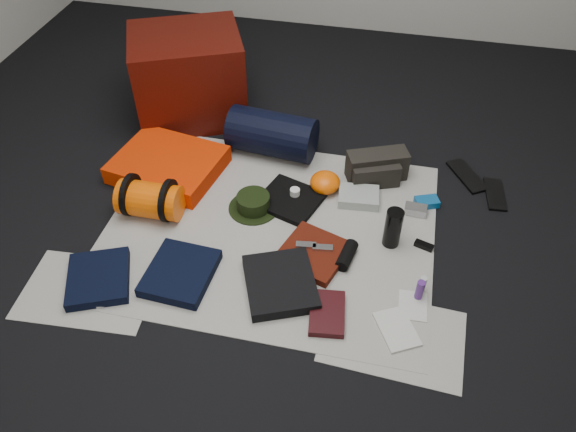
% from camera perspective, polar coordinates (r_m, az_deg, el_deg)
% --- Properties ---
extents(floor, '(4.50, 4.50, 0.02)m').
position_cam_1_polar(floor, '(2.79, -1.85, -1.46)').
color(floor, black).
rests_on(floor, ground).
extents(newspaper_mat, '(1.60, 1.30, 0.01)m').
position_cam_1_polar(newspaper_mat, '(2.78, -1.85, -1.28)').
color(newspaper_mat, beige).
rests_on(newspaper_mat, floor).
extents(newspaper_sheet_front_left, '(0.61, 0.44, 0.00)m').
position_cam_1_polar(newspaper_sheet_front_left, '(2.68, -19.60, -7.13)').
color(newspaper_sheet_front_left, beige).
rests_on(newspaper_sheet_front_left, floor).
extents(newspaper_sheet_front_right, '(0.60, 0.43, 0.00)m').
position_cam_1_polar(newspaper_sheet_front_right, '(2.42, 10.62, -11.94)').
color(newspaper_sheet_front_right, beige).
rests_on(newspaper_sheet_front_right, floor).
extents(red_cabinet, '(0.78, 0.73, 0.52)m').
position_cam_1_polar(red_cabinet, '(3.48, -10.04, 13.81)').
color(red_cabinet, '#440B05').
rests_on(red_cabinet, floor).
extents(sleeping_pad, '(0.61, 0.53, 0.10)m').
position_cam_1_polar(sleeping_pad, '(3.14, -12.07, 5.14)').
color(sleeping_pad, '#E92F02').
rests_on(sleeping_pad, newspaper_mat).
extents(stuff_sack, '(0.31, 0.19, 0.18)m').
position_cam_1_polar(stuff_sack, '(2.87, -13.83, 1.59)').
color(stuff_sack, '#F55704').
rests_on(stuff_sack, newspaper_mat).
extents(sack_strap_left, '(0.02, 0.22, 0.22)m').
position_cam_1_polar(sack_strap_left, '(2.90, -15.69, 2.11)').
color(sack_strap_left, black).
rests_on(sack_strap_left, newspaper_mat).
extents(sack_strap_right, '(0.02, 0.22, 0.22)m').
position_cam_1_polar(sack_strap_right, '(2.83, -12.04, 1.56)').
color(sack_strap_right, black).
rests_on(sack_strap_right, newspaper_mat).
extents(navy_duffel, '(0.50, 0.30, 0.25)m').
position_cam_1_polar(navy_duffel, '(3.16, -1.62, 8.34)').
color(navy_duffel, black).
rests_on(navy_duffel, newspaper_mat).
extents(boonie_brim, '(0.33, 0.33, 0.01)m').
position_cam_1_polar(boonie_brim, '(2.88, -3.51, 0.85)').
color(boonie_brim, black).
rests_on(boonie_brim, newspaper_mat).
extents(boonie_crown, '(0.17, 0.17, 0.08)m').
position_cam_1_polar(boonie_crown, '(2.86, -3.55, 1.45)').
color(boonie_crown, black).
rests_on(boonie_crown, boonie_brim).
extents(hiking_boot_left, '(0.27, 0.18, 0.13)m').
position_cam_1_polar(hiking_boot_left, '(3.01, 8.85, 4.14)').
color(hiking_boot_left, black).
rests_on(hiking_boot_left, newspaper_mat).
extents(hiking_boot_right, '(0.34, 0.23, 0.16)m').
position_cam_1_polar(hiking_boot_right, '(3.05, 9.03, 5.10)').
color(hiking_boot_right, black).
rests_on(hiking_boot_right, newspaper_mat).
extents(flip_flop_left, '(0.23, 0.29, 0.02)m').
position_cam_1_polar(flip_flop_left, '(3.22, 17.72, 3.90)').
color(flip_flop_left, black).
rests_on(flip_flop_left, floor).
extents(flip_flop_right, '(0.11, 0.25, 0.01)m').
position_cam_1_polar(flip_flop_right, '(3.15, 20.28, 2.08)').
color(flip_flop_right, black).
rests_on(flip_flop_right, floor).
extents(trousers_navy_a, '(0.36, 0.38, 0.05)m').
position_cam_1_polar(trousers_navy_a, '(2.67, -18.70, -6.01)').
color(trousers_navy_a, black).
rests_on(trousers_navy_a, newspaper_mat).
extents(trousers_navy_b, '(0.30, 0.34, 0.05)m').
position_cam_1_polar(trousers_navy_b, '(2.60, -10.89, -5.70)').
color(trousers_navy_b, black).
rests_on(trousers_navy_b, newspaper_mat).
extents(trousers_charcoal, '(0.41, 0.43, 0.05)m').
position_cam_1_polar(trousers_charcoal, '(2.51, -0.78, -6.85)').
color(trousers_charcoal, black).
rests_on(trousers_charcoal, newspaper_mat).
extents(black_tshirt, '(0.37, 0.36, 0.03)m').
position_cam_1_polar(black_tshirt, '(2.91, 0.19, 1.66)').
color(black_tshirt, black).
rests_on(black_tshirt, newspaper_mat).
extents(red_shirt, '(0.36, 0.36, 0.04)m').
position_cam_1_polar(red_shirt, '(2.64, 2.59, -3.79)').
color(red_shirt, '#4C1308').
rests_on(red_shirt, newspaper_mat).
extents(orange_stuff_sack, '(0.19, 0.19, 0.10)m').
position_cam_1_polar(orange_stuff_sack, '(2.96, 3.79, 3.42)').
color(orange_stuff_sack, '#F55704').
rests_on(orange_stuff_sack, newspaper_mat).
extents(first_aid_pouch, '(0.22, 0.17, 0.05)m').
position_cam_1_polar(first_aid_pouch, '(2.93, 7.18, 1.95)').
color(first_aid_pouch, '#929A92').
rests_on(first_aid_pouch, newspaper_mat).
extents(water_bottle, '(0.09, 0.09, 0.21)m').
position_cam_1_polar(water_bottle, '(2.68, 10.61, -1.20)').
color(water_bottle, black).
rests_on(water_bottle, newspaper_mat).
extents(speaker, '(0.09, 0.17, 0.06)m').
position_cam_1_polar(speaker, '(2.63, 5.99, -3.99)').
color(speaker, black).
rests_on(speaker, newspaper_mat).
extents(compact_camera, '(0.11, 0.07, 0.04)m').
position_cam_1_polar(compact_camera, '(2.91, 12.83, 0.61)').
color(compact_camera, '#AEAEB3').
rests_on(compact_camera, newspaper_mat).
extents(cyan_case, '(0.14, 0.11, 0.04)m').
position_cam_1_polar(cyan_case, '(2.97, 13.92, 1.39)').
color(cyan_case, '#0E5089').
rests_on(cyan_case, newspaper_mat).
extents(toiletry_purple, '(0.04, 0.04, 0.11)m').
position_cam_1_polar(toiletry_purple, '(2.52, 13.23, -7.34)').
color(toiletry_purple, '#512579').
rests_on(toiletry_purple, newspaper_mat).
extents(toiletry_clear, '(0.04, 0.04, 0.09)m').
position_cam_1_polar(toiletry_clear, '(2.55, 13.49, -6.81)').
color(toiletry_clear, '#B4B9B4').
rests_on(toiletry_clear, newspaper_mat).
extents(paperback_book, '(0.18, 0.25, 0.03)m').
position_cam_1_polar(paperback_book, '(2.43, 3.99, -9.82)').
color(paperback_book, black).
rests_on(paperback_book, newspaper_mat).
extents(map_booklet, '(0.22, 0.25, 0.01)m').
position_cam_1_polar(map_booklet, '(2.44, 11.00, -11.21)').
color(map_booklet, beige).
rests_on(map_booklet, newspaper_mat).
extents(map_printout, '(0.13, 0.16, 0.01)m').
position_cam_1_polar(map_printout, '(2.53, 12.57, -8.88)').
color(map_printout, beige).
rests_on(map_printout, newspaper_mat).
extents(sunglasses, '(0.10, 0.06, 0.02)m').
position_cam_1_polar(sunglasses, '(2.76, 13.64, -2.93)').
color(sunglasses, black).
rests_on(sunglasses, newspaper_mat).
extents(key_cluster, '(0.09, 0.09, 0.01)m').
position_cam_1_polar(key_cluster, '(2.61, -18.75, -8.13)').
color(key_cluster, '#AEAEB3').
rests_on(key_cluster, newspaper_mat).
extents(tape_roll, '(0.05, 0.05, 0.04)m').
position_cam_1_polar(tape_roll, '(2.90, 0.71, 2.46)').
color(tape_roll, silver).
rests_on(tape_roll, black_tshirt).
extents(energy_bar_a, '(0.10, 0.05, 0.01)m').
position_cam_1_polar(energy_bar_a, '(2.64, 1.84, -2.96)').
color(energy_bar_a, '#AEAEB3').
rests_on(energy_bar_a, red_shirt).
extents(energy_bar_b, '(0.10, 0.05, 0.01)m').
position_cam_1_polar(energy_bar_b, '(2.63, 3.55, -3.23)').
color(energy_bar_b, '#AEAEB3').
rests_on(energy_bar_b, red_shirt).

